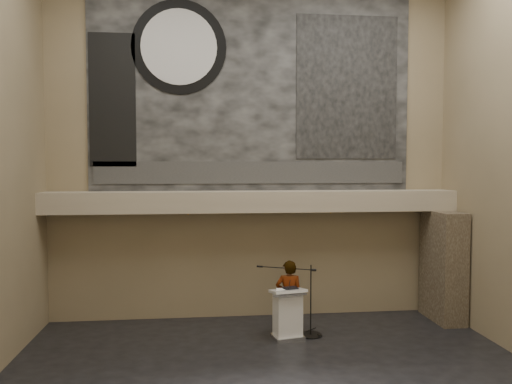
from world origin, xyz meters
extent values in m
plane|color=black|center=(0.00, 0.00, 0.00)|extent=(10.00, 10.00, 0.00)
cube|color=#7C6C4F|center=(0.00, 4.00, 4.25)|extent=(10.00, 0.02, 8.50)
cube|color=#7C6C4F|center=(0.00, -4.00, 4.25)|extent=(10.00, 0.02, 8.50)
cube|color=#9F927B|center=(0.00, 3.60, 2.95)|extent=(10.00, 0.80, 0.50)
cylinder|color=#B2893D|center=(-1.60, 3.55, 2.67)|extent=(0.04, 0.04, 0.06)
cylinder|color=#B2893D|center=(1.90, 3.55, 2.67)|extent=(0.04, 0.04, 0.06)
cube|color=black|center=(0.00, 3.97, 5.70)|extent=(8.00, 0.05, 5.00)
cube|color=#2C2C2C|center=(0.00, 3.93, 3.65)|extent=(7.76, 0.02, 0.55)
cylinder|color=black|center=(-1.80, 3.93, 6.70)|extent=(2.30, 0.02, 2.30)
cylinder|color=silver|center=(-1.80, 3.91, 6.70)|extent=(1.84, 0.02, 1.84)
cube|color=black|center=(2.40, 3.93, 5.80)|extent=(2.60, 0.02, 3.60)
cube|color=black|center=(-3.40, 3.93, 5.40)|extent=(1.10, 0.02, 3.20)
cube|color=#403427|center=(4.65, 3.15, 1.35)|extent=(0.60, 1.40, 2.70)
cube|color=silver|center=(0.60, 2.23, 0.04)|extent=(0.74, 0.61, 0.08)
cube|color=white|center=(0.60, 2.23, 0.56)|extent=(0.64, 0.50, 0.96)
cube|color=white|center=(0.60, 2.21, 1.07)|extent=(0.82, 0.65, 0.13)
cube|color=black|center=(0.66, 2.25, 1.12)|extent=(0.35, 0.31, 0.04)
cube|color=white|center=(0.45, 2.20, 1.10)|extent=(0.26, 0.33, 0.00)
imported|color=silver|center=(0.68, 2.56, 0.84)|extent=(0.66, 0.48, 1.68)
cylinder|color=black|center=(1.15, 2.37, 0.01)|extent=(0.52, 0.52, 0.02)
cylinder|color=black|center=(1.15, 2.37, 0.80)|extent=(0.03, 0.03, 1.60)
cylinder|color=black|center=(0.60, 2.62, 1.49)|extent=(1.23, 0.57, 0.02)
camera|label=1|loc=(-1.29, -8.46, 3.82)|focal=35.00mm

